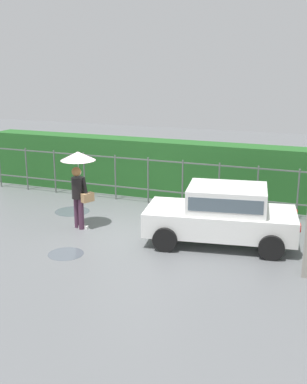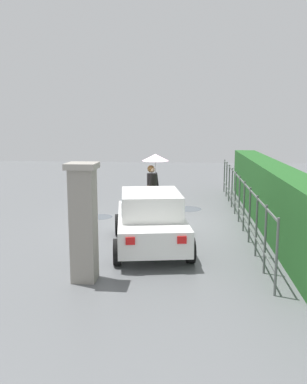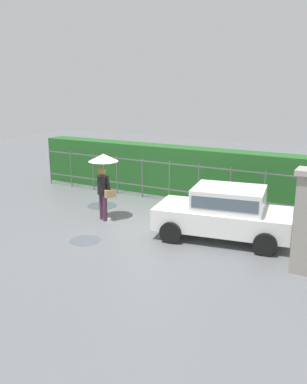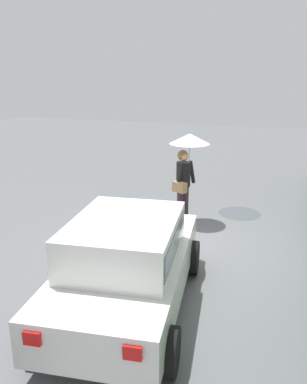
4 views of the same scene
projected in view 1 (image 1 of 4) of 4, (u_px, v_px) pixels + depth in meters
ground_plane at (129, 231)px, 12.99m from camera, size 40.00×40.00×0.00m
car at (223, 213)px, 11.94m from camera, size 3.93×2.33×1.48m
pedestrian at (78, 172)px, 12.87m from camera, size 0.94×0.94×2.12m
fence_section at (148, 178)px, 15.32m from camera, size 11.61×0.05×1.50m
hedge_row at (158, 168)px, 16.15m from camera, size 12.56×0.90×1.90m
puddle_near at (66, 254)px, 11.46m from camera, size 0.86×0.86×0.00m
puddle_far at (72, 211)px, 14.67m from camera, size 1.06×1.06×0.00m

